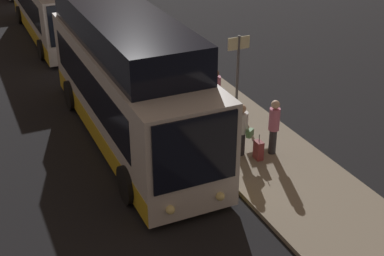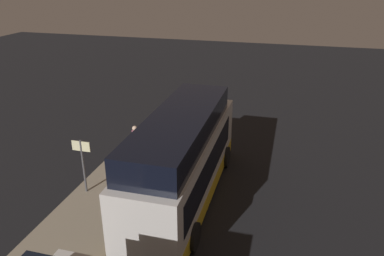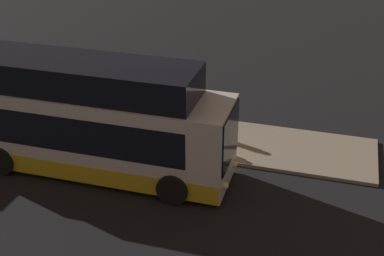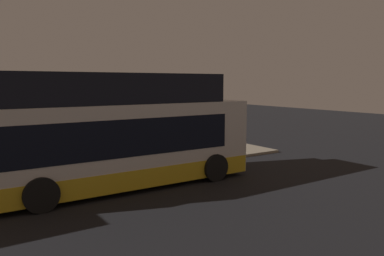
{
  "view_description": "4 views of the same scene",
  "coord_description": "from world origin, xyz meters",
  "px_view_note": "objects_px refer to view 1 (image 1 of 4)",
  "views": [
    {
      "loc": [
        15.12,
        -4.82,
        8.64
      ],
      "look_at": [
        3.42,
        0.54,
        1.95
      ],
      "focal_mm": 50.0,
      "sensor_mm": 36.0,
      "label": 1
    },
    {
      "loc": [
        -14.1,
        -4.19,
        9.68
      ],
      "look_at": [
        3.42,
        0.54,
        1.95
      ],
      "focal_mm": 35.0,
      "sensor_mm": 36.0,
      "label": 2
    },
    {
      "loc": [
        8.12,
        -15.43,
        10.63
      ],
      "look_at": [
        3.42,
        0.54,
        1.95
      ],
      "focal_mm": 50.0,
      "sensor_mm": 36.0,
      "label": 3
    },
    {
      "loc": [
        -5.59,
        -13.04,
        3.94
      ],
      "look_at": [
        3.42,
        0.54,
        1.95
      ],
      "focal_mm": 35.0,
      "sensor_mm": 36.0,
      "label": 4
    }
  ],
  "objects_px": {
    "bus_lead": "(128,85)",
    "passenger_boarding": "(274,124)",
    "passenger_with_bags": "(242,128)",
    "sign_post": "(238,59)",
    "suitcase": "(258,150)",
    "passenger_waiting": "(215,91)",
    "bus_second": "(51,2)"
  },
  "relations": [
    {
      "from": "passenger_waiting",
      "to": "suitcase",
      "type": "relative_size",
      "value": 2.06
    },
    {
      "from": "passenger_boarding",
      "to": "passenger_waiting",
      "type": "distance_m",
      "value": 3.21
    },
    {
      "from": "passenger_with_bags",
      "to": "sign_post",
      "type": "distance_m",
      "value": 4.04
    },
    {
      "from": "passenger_boarding",
      "to": "suitcase",
      "type": "xyz_separation_m",
      "value": [
        0.14,
        -0.59,
        -0.7
      ]
    },
    {
      "from": "bus_lead",
      "to": "passenger_boarding",
      "type": "bearing_deg",
      "value": 49.26
    },
    {
      "from": "bus_lead",
      "to": "suitcase",
      "type": "xyz_separation_m",
      "value": [
        3.27,
        3.05,
        -1.46
      ]
    },
    {
      "from": "passenger_boarding",
      "to": "passenger_with_bags",
      "type": "distance_m",
      "value": 1.01
    },
    {
      "from": "passenger_waiting",
      "to": "passenger_with_bags",
      "type": "relative_size",
      "value": 1.03
    },
    {
      "from": "passenger_boarding",
      "to": "passenger_waiting",
      "type": "bearing_deg",
      "value": 4.04
    },
    {
      "from": "bus_second",
      "to": "suitcase",
      "type": "distance_m",
      "value": 16.01
    },
    {
      "from": "passenger_boarding",
      "to": "sign_post",
      "type": "relative_size",
      "value": 0.7
    },
    {
      "from": "bus_lead",
      "to": "bus_second",
      "type": "xyz_separation_m",
      "value": [
        -12.4,
        -0.0,
        -0.16
      ]
    },
    {
      "from": "passenger_with_bags",
      "to": "passenger_boarding",
      "type": "bearing_deg",
      "value": 124.85
    },
    {
      "from": "bus_lead",
      "to": "bus_second",
      "type": "height_order",
      "value": "bus_lead"
    },
    {
      "from": "passenger_waiting",
      "to": "passenger_boarding",
      "type": "bearing_deg",
      "value": 13.58
    },
    {
      "from": "bus_second",
      "to": "passenger_with_bags",
      "type": "relative_size",
      "value": 5.99
    },
    {
      "from": "passenger_with_bags",
      "to": "sign_post",
      "type": "relative_size",
      "value": 0.65
    },
    {
      "from": "bus_lead",
      "to": "passenger_boarding",
      "type": "distance_m",
      "value": 4.86
    },
    {
      "from": "passenger_boarding",
      "to": "sign_post",
      "type": "xyz_separation_m",
      "value": [
        -3.88,
        0.86,
        0.69
      ]
    },
    {
      "from": "passenger_with_bags",
      "to": "suitcase",
      "type": "bearing_deg",
      "value": 91.06
    },
    {
      "from": "bus_lead",
      "to": "passenger_with_bags",
      "type": "relative_size",
      "value": 6.08
    },
    {
      "from": "passenger_with_bags",
      "to": "bus_lead",
      "type": "bearing_deg",
      "value": -80.66
    },
    {
      "from": "passenger_boarding",
      "to": "sign_post",
      "type": "bearing_deg",
      "value": -15.76
    },
    {
      "from": "suitcase",
      "to": "sign_post",
      "type": "height_order",
      "value": "sign_post"
    },
    {
      "from": "bus_second",
      "to": "suitcase",
      "type": "relative_size",
      "value": 11.97
    },
    {
      "from": "passenger_boarding",
      "to": "suitcase",
      "type": "bearing_deg",
      "value": 99.71
    },
    {
      "from": "bus_second",
      "to": "passenger_boarding",
      "type": "height_order",
      "value": "bus_second"
    },
    {
      "from": "bus_second",
      "to": "passenger_boarding",
      "type": "xyz_separation_m",
      "value": [
        15.53,
        3.64,
        -0.59
      ]
    },
    {
      "from": "passenger_boarding",
      "to": "passenger_waiting",
      "type": "xyz_separation_m",
      "value": [
        -3.18,
        -0.41,
        -0.07
      ]
    },
    {
      "from": "bus_second",
      "to": "passenger_with_bags",
      "type": "distance_m",
      "value": 15.43
    },
    {
      "from": "passenger_boarding",
      "to": "suitcase",
      "type": "height_order",
      "value": "passenger_boarding"
    },
    {
      "from": "suitcase",
      "to": "passenger_with_bags",
      "type": "bearing_deg",
      "value": -144.18
    }
  ]
}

